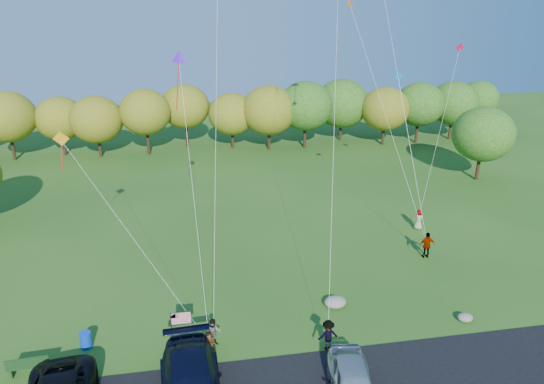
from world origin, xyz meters
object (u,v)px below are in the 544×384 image
Objects in this scene: flyer_c at (328,335)px; flyer_e at (419,220)px; flyer_d at (427,245)px; trash_barrel at (86,340)px; flyer_a at (210,346)px; park_bench at (29,366)px; minivan_silver at (353,384)px; flyer_b at (214,332)px.

flyer_c reaches higher than flyer_e.
flyer_d is 1.14× the size of flyer_e.
flyer_c is 12.48m from trash_barrel.
trash_barrel is at bearing 57.28° from flyer_e.
flyer_d reaches higher than flyer_c.
flyer_a is 8.55m from park_bench.
minivan_silver is 2.97× the size of flyer_a.
flyer_d is at bearing 14.11° from park_bench.
park_bench is (-25.58, -12.17, -0.26)m from flyer_e.
flyer_b is (-5.87, 4.85, -0.10)m from minivan_silver.
park_bench is at bearing 22.59° from flyer_d.
flyer_d reaches higher than flyer_e.
flyer_d reaches higher than minivan_silver.
flyer_b is 20.28m from flyer_e.
flyer_a is (-6.14, 3.75, -0.07)m from minivan_silver.
flyer_c is at bearing -16.34° from flyer_a.
minivan_silver is 5.41× the size of trash_barrel.
flyer_d is (9.39, 11.82, 0.08)m from minivan_silver.
minivan_silver is 2.50× the size of flyer_d.
flyer_d reaches higher than flyer_a.
flyer_b is at bearing 29.29° from flyer_d.
flyer_b is 8.84m from park_bench.
flyer_e is at bearing 64.47° from minivan_silver.
trash_barrel is (-12.40, 5.78, -0.43)m from minivan_silver.
flyer_e reaches higher than flyer_b.
flyer_d reaches higher than flyer_b.
flyer_c is (5.74, -1.31, 0.08)m from flyer_b.
flyer_a is at bearing 32.21° from flyer_d.
flyer_c is at bearing 45.77° from flyer_d.
flyer_b is at bearing -17.27° from flyer_c.
flyer_a is 1.05× the size of flyer_b.
flyer_a is at bearing -104.64° from flyer_b.
flyer_c is (6.01, -0.21, 0.04)m from flyer_a.
flyer_b is 1.74× the size of trash_barrel.
park_bench is (-14.55, 0.54, -0.27)m from flyer_c.
flyer_b reaches higher than park_bench.
flyer_b is 0.78× the size of park_bench.
flyer_a reaches higher than trash_barrel.
flyer_b is at bearing 67.29° from flyer_e.
trash_barrel is at bearing 170.85° from flyer_b.
minivan_silver is at bearing 89.23° from flyer_e.
park_bench is 2.85m from trash_barrel.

